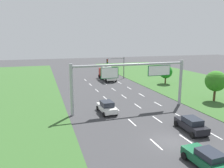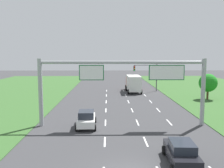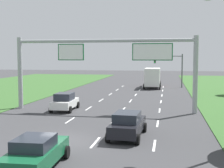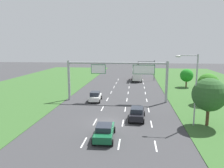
{
  "view_description": "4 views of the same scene",
  "coord_description": "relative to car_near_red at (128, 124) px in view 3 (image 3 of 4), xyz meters",
  "views": [
    {
      "loc": [
        -11.96,
        -17.48,
        10.14
      ],
      "look_at": [
        -1.52,
        14.83,
        3.12
      ],
      "focal_mm": 35.0,
      "sensor_mm": 36.0,
      "label": 1
    },
    {
      "loc": [
        -1.47,
        -14.54,
        7.43
      ],
      "look_at": [
        -1.02,
        13.16,
        4.11
      ],
      "focal_mm": 40.0,
      "sensor_mm": 36.0,
      "label": 2
    },
    {
      "loc": [
        5.93,
        -17.78,
        5.08
      ],
      "look_at": [
        0.87,
        10.63,
        2.59
      ],
      "focal_mm": 50.0,
      "sensor_mm": 36.0,
      "label": 3
    },
    {
      "loc": [
        3.23,
        -25.83,
        9.35
      ],
      "look_at": [
        -0.61,
        9.14,
        3.3
      ],
      "focal_mm": 35.0,
      "sensor_mm": 36.0,
      "label": 4
    }
  ],
  "objects": [
    {
      "name": "box_truck",
      "position": [
        0.04,
        32.79,
        0.94
      ],
      "size": [
        2.75,
        7.79,
        3.28
      ],
      "rotation": [
        0.0,
        0.0,
        0.01
      ],
      "color": "#B21E19",
      "rests_on": "ground_plane"
    },
    {
      "name": "car_mid_lane",
      "position": [
        -3.35,
        -6.42,
        -0.04
      ],
      "size": [
        2.21,
        4.47,
        1.54
      ],
      "rotation": [
        0.0,
        0.0,
        0.04
      ],
      "color": "#145633",
      "rests_on": "ground_plane"
    },
    {
      "name": "car_near_red",
      "position": [
        0.0,
        0.0,
        0.0
      ],
      "size": [
        2.21,
        4.38,
        1.62
      ],
      "rotation": [
        0.0,
        0.0,
        -0.06
      ],
      "color": "black",
      "rests_on": "ground_plane"
    },
    {
      "name": "lane_dashes_slip",
      "position": [
        1.77,
        7.43,
        -0.82
      ],
      "size": [
        0.14,
        56.4,
        0.01
      ],
      "color": "white",
      "rests_on": "ground_plane"
    },
    {
      "name": "ground_plane",
      "position": [
        -3.48,
        -1.57,
        -0.82
      ],
      "size": [
        200.0,
        200.0,
        0.0
      ],
      "primitive_type": "plane",
      "color": "#38383A"
    },
    {
      "name": "lane_dashes_inner_right",
      "position": [
        -1.73,
        7.43,
        -0.82
      ],
      "size": [
        0.14,
        56.4,
        0.01
      ],
      "color": "white",
      "rests_on": "ground_plane"
    },
    {
      "name": "traffic_light_mast",
      "position": [
        2.9,
        33.67,
        3.04
      ],
      "size": [
        4.76,
        0.49,
        5.6
      ],
      "color": "#47494F",
      "rests_on": "ground_plane"
    },
    {
      "name": "lane_dashes_inner_left",
      "position": [
        -5.23,
        7.43,
        -0.82
      ],
      "size": [
        0.14,
        56.4,
        0.01
      ],
      "color": "white",
      "rests_on": "ground_plane"
    },
    {
      "name": "car_lead_silver",
      "position": [
        -7.18,
        8.92,
        0.02
      ],
      "size": [
        2.17,
        4.15,
        1.68
      ],
      "rotation": [
        0.0,
        0.0,
        0.04
      ],
      "color": "white",
      "rests_on": "ground_plane"
    },
    {
      "name": "sign_gantry",
      "position": [
        -3.18,
        9.3,
        4.07
      ],
      "size": [
        17.24,
        0.44,
        7.0
      ],
      "color": "#9EA0A5",
      "rests_on": "ground_plane"
    }
  ]
}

